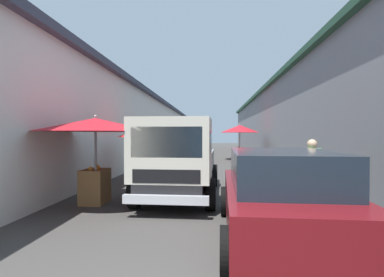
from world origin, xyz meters
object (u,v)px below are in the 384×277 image
at_px(fruit_stall_far_right, 96,132).
at_px(fruit_stall_near_left, 240,132).
at_px(vendor_by_crates, 312,169).
at_px(hatchback_car, 280,194).
at_px(parked_scooter, 177,156).
at_px(fruit_stall_mid_lane, 146,139).
at_px(delivery_truck, 177,161).
at_px(plastic_stool, 253,196).

bearing_deg(fruit_stall_far_right, fruit_stall_near_left, -19.97).
bearing_deg(vendor_by_crates, fruit_stall_far_right, 89.57).
relative_size(hatchback_car, parked_scooter, 2.38).
relative_size(fruit_stall_mid_lane, parked_scooter, 1.28).
height_order(hatchback_car, delivery_truck, delivery_truck).
xyz_separation_m(fruit_stall_mid_lane, hatchback_car, (-5.75, -3.52, -0.81)).
distance_m(fruit_stall_near_left, parked_scooter, 4.96).
bearing_deg(parked_scooter, fruit_stall_mid_lane, 176.81).
xyz_separation_m(hatchback_car, plastic_stool, (1.77, 0.20, -0.41)).
distance_m(fruit_stall_far_right, vendor_by_crates, 5.17).
height_order(fruit_stall_near_left, fruit_stall_far_right, fruit_stall_near_left).
distance_m(fruit_stall_near_left, hatchback_car, 14.94).
bearing_deg(vendor_by_crates, fruit_stall_near_left, 2.00).
bearing_deg(delivery_truck, fruit_stall_near_left, -12.37).
height_order(delivery_truck, parked_scooter, delivery_truck).
height_order(fruit_stall_near_left, delivery_truck, fruit_stall_near_left).
xyz_separation_m(vendor_by_crates, parked_scooter, (10.14, 4.34, -0.47)).
height_order(fruit_stall_far_right, parked_scooter, fruit_stall_far_right).
height_order(parked_scooter, plastic_stool, parked_scooter).
bearing_deg(fruit_stall_near_left, plastic_stool, 175.95).
distance_m(fruit_stall_mid_lane, delivery_truck, 3.65).
relative_size(delivery_truck, parked_scooter, 2.98).
relative_size(fruit_stall_far_right, parked_scooter, 1.73).
distance_m(fruit_stall_far_right, hatchback_car, 4.55).
bearing_deg(fruit_stall_near_left, fruit_stall_mid_lane, 155.02).
relative_size(hatchback_car, vendor_by_crates, 2.48).
xyz_separation_m(fruit_stall_far_right, plastic_stool, (-0.30, -3.73, -1.44)).
bearing_deg(hatchback_car, fruit_stall_far_right, 62.23).
bearing_deg(fruit_stall_mid_lane, plastic_stool, -140.16).
distance_m(hatchback_car, delivery_truck, 3.19).
relative_size(fruit_stall_near_left, vendor_by_crates, 1.61).
xyz_separation_m(parked_scooter, plastic_stool, (-10.40, -2.97, -0.12)).
bearing_deg(hatchback_car, fruit_stall_near_left, -2.81).
bearing_deg(parked_scooter, plastic_stool, -164.08).
bearing_deg(fruit_stall_near_left, fruit_stall_far_right, 160.03).
relative_size(vendor_by_crates, parked_scooter, 0.96).
relative_size(fruit_stall_mid_lane, fruit_stall_far_right, 0.74).
distance_m(fruit_stall_near_left, fruit_stall_mid_lane, 10.07).
relative_size(fruit_stall_mid_lane, delivery_truck, 0.43).
xyz_separation_m(fruit_stall_far_right, hatchback_car, (-2.07, -3.92, -1.03)).
relative_size(parked_scooter, plastic_stool, 3.83).
height_order(fruit_stall_far_right, delivery_truck, fruit_stall_far_right).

